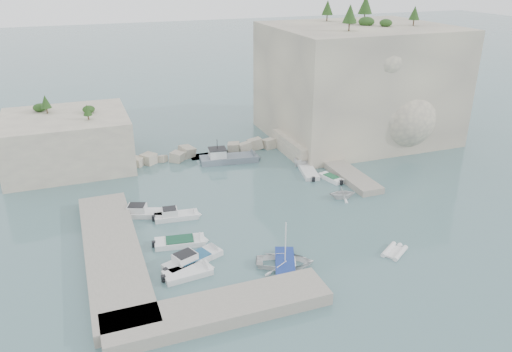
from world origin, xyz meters
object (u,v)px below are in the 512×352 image
object	(u,v)px
motorboat_b	(177,218)
tender_east_c	(308,174)
motorboat_a	(145,216)
inflatable_dinghy	(394,253)
work_boat	(229,162)
motorboat_c	(180,244)
tender_east_a	(342,198)
rowboat	(285,266)
motorboat_e	(188,275)
tender_east_d	(307,166)
tender_east_b	(331,180)
motorboat_d	(193,262)

from	to	relation	value
motorboat_b	tender_east_c	world-z (taller)	motorboat_b
motorboat_a	inflatable_dinghy	distance (m)	26.56
tender_east_c	work_boat	xyz separation A→B (m)	(-8.50, 7.75, 0.00)
motorboat_a	motorboat_c	xyz separation A→B (m)	(2.24, -7.33, 0.00)
motorboat_b	tender_east_a	world-z (taller)	tender_east_a
motorboat_b	rowboat	distance (m)	14.55
motorboat_e	tender_east_d	bearing A→B (deg)	37.28
tender_east_b	work_boat	distance (m)	14.84
inflatable_dinghy	motorboat_c	bearing A→B (deg)	121.56
motorboat_b	tender_east_a	size ratio (longest dim) A/B	1.67
motorboat_c	rowboat	size ratio (longest dim) A/B	1.01
tender_east_a	tender_east_c	size ratio (longest dim) A/B	0.55
tender_east_a	motorboat_b	bearing A→B (deg)	96.82
motorboat_c	inflatable_dinghy	world-z (taller)	motorboat_c
tender_east_c	tender_east_d	size ratio (longest dim) A/B	1.44
tender_east_d	work_boat	xyz separation A→B (m)	(-9.56, 5.15, 0.00)
motorboat_d	tender_east_a	world-z (taller)	tender_east_a
motorboat_a	inflatable_dinghy	size ratio (longest dim) A/B	2.05
motorboat_b	inflatable_dinghy	xyz separation A→B (m)	(18.04, -14.25, 0.00)
motorboat_a	tender_east_c	xyz separation A→B (m)	(22.01, 4.38, 0.00)
work_boat	tender_east_b	bearing A→B (deg)	-38.90
motorboat_c	tender_east_b	distance (m)	23.26
motorboat_e	work_boat	bearing A→B (deg)	59.14
rowboat	tender_east_b	xyz separation A→B (m)	(13.34, 15.83, 0.00)
motorboat_a	tender_east_a	bearing A→B (deg)	11.34
motorboat_b	motorboat_c	distance (m)	5.55
motorboat_d	rowboat	world-z (taller)	motorboat_d
motorboat_a	tender_east_c	world-z (taller)	motorboat_a
motorboat_a	tender_east_c	distance (m)	22.44
tender_east_b	tender_east_c	world-z (taller)	same
motorboat_a	tender_east_b	xyz separation A→B (m)	(23.79, 1.43, 0.00)
motorboat_b	tender_east_d	world-z (taller)	tender_east_d
motorboat_c	tender_east_a	distance (m)	20.48
motorboat_c	tender_east_c	bearing A→B (deg)	39.21
motorboat_a	inflatable_dinghy	bearing A→B (deg)	-16.44
motorboat_b	tender_east_d	distance (m)	21.84
motorboat_c	motorboat_b	bearing A→B (deg)	89.79
motorboat_a	motorboat_c	world-z (taller)	motorboat_a
work_boat	tender_east_c	bearing A→B (deg)	-35.11
motorboat_a	rowboat	bearing A→B (deg)	-33.16
inflatable_dinghy	tender_east_b	size ratio (longest dim) A/B	0.80
motorboat_d	tender_east_b	size ratio (longest dim) A/B	1.65
motorboat_d	tender_east_d	distance (m)	27.11
motorboat_b	motorboat_d	bearing A→B (deg)	-86.64
inflatable_dinghy	tender_east_d	size ratio (longest dim) A/B	0.78
motorboat_c	inflatable_dinghy	bearing A→B (deg)	-16.35
motorboat_e	rowboat	distance (m)	8.86
motorboat_c	inflatable_dinghy	xyz separation A→B (m)	(18.88, -8.77, 0.00)
work_boat	rowboat	bearing A→B (deg)	-89.34
motorboat_a	work_boat	bearing A→B (deg)	62.82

